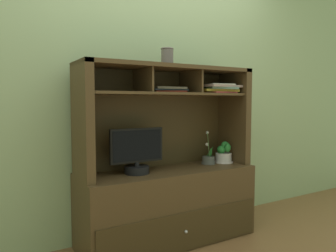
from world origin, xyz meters
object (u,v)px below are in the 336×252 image
object	(u,v)px
media_console	(168,188)
ceramic_vase	(167,57)
potted_orchid	(208,159)
magazine_stack_centre	(167,90)
magazine_stack_left	(218,88)
tv_monitor	(137,154)
potted_fern	(223,154)

from	to	relation	value
media_console	ceramic_vase	distance (m)	1.05
potted_orchid	magazine_stack_centre	size ratio (longest dim) A/B	0.93
ceramic_vase	potted_orchid	bearing A→B (deg)	1.74
potted_orchid	magazine_stack_centre	bearing A→B (deg)	176.44
potted_orchid	magazine_stack_left	world-z (taller)	magazine_stack_left
magazine_stack_centre	tv_monitor	bearing A→B (deg)	-168.52
potted_fern	tv_monitor	bearing A→B (deg)	-179.24
potted_fern	magazine_stack_centre	distance (m)	0.79
potted_fern	magazine_stack_centre	bearing A→B (deg)	174.86
tv_monitor	ceramic_vase	xyz separation A→B (m)	(0.28, 0.02, 0.75)
media_console	tv_monitor	xyz separation A→B (m)	(-0.28, -0.02, 0.31)
magazine_stack_left	magazine_stack_centre	size ratio (longest dim) A/B	1.20
ceramic_vase	potted_fern	bearing A→B (deg)	-1.17
media_console	potted_fern	distance (m)	0.62
tv_monitor	magazine_stack_left	size ratio (longest dim) A/B	1.15
potted_fern	magazine_stack_centre	xyz separation A→B (m)	(-0.55, 0.05, 0.57)
magazine_stack_left	magazine_stack_centre	xyz separation A→B (m)	(-0.45, 0.09, -0.02)
potted_orchid	tv_monitor	bearing A→B (deg)	-177.08
tv_monitor	ceramic_vase	size ratio (longest dim) A/B	3.00
media_console	magazine_stack_left	distance (m)	0.94
tv_monitor	magazine_stack_left	bearing A→B (deg)	-2.51
magazine_stack_centre	potted_orchid	bearing A→B (deg)	-3.56
tv_monitor	magazine_stack_centre	size ratio (longest dim) A/B	1.38
tv_monitor	magazine_stack_left	distance (m)	0.90
media_console	potted_orchid	bearing A→B (deg)	2.58
potted_fern	magazine_stack_centre	world-z (taller)	magazine_stack_centre
media_console	potted_orchid	size ratio (longest dim) A/B	5.01
potted_orchid	potted_fern	distance (m)	0.16
potted_fern	ceramic_vase	size ratio (longest dim) A/B	1.34
tv_monitor	potted_orchid	xyz separation A→B (m)	(0.70, 0.04, -0.11)
magazine_stack_left	magazine_stack_centre	world-z (taller)	magazine_stack_left
tv_monitor	magazine_stack_left	world-z (taller)	magazine_stack_left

